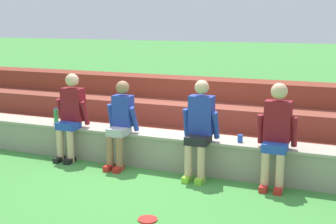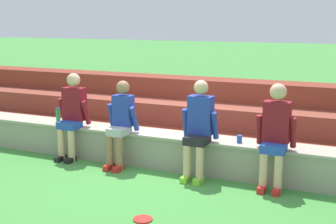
# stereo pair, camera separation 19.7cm
# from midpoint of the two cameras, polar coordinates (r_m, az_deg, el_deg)

# --- Properties ---
(ground_plane) EXTENTS (80.00, 80.00, 0.00)m
(ground_plane) POSITION_cam_midpoint_polar(r_m,az_deg,el_deg) (7.13, -0.33, -7.25)
(ground_plane) COLOR #428E3D
(stone_seating_wall) EXTENTS (8.00, 0.53, 0.53)m
(stone_seating_wall) POSITION_cam_midpoint_polar(r_m,az_deg,el_deg) (7.26, 0.48, -4.57)
(stone_seating_wall) COLOR gray
(stone_seating_wall) RESTS_ON ground
(brick_bleachers) EXTENTS (11.84, 1.92, 1.16)m
(brick_bleachers) POSITION_cam_midpoint_polar(r_m,az_deg,el_deg) (8.62, 4.64, -0.87)
(brick_bleachers) COLOR maroon
(brick_bleachers) RESTS_ON ground
(person_far_left) EXTENTS (0.55, 0.53, 1.41)m
(person_far_left) POSITION_cam_midpoint_polar(r_m,az_deg,el_deg) (7.71, -11.07, -0.09)
(person_far_left) COLOR #DBAD89
(person_far_left) RESTS_ON ground
(person_left_of_center) EXTENTS (0.48, 0.55, 1.35)m
(person_left_of_center) POSITION_cam_midpoint_polar(r_m,az_deg,el_deg) (7.18, -5.11, -1.20)
(person_left_of_center) COLOR #996B4C
(person_left_of_center) RESTS_ON ground
(person_center) EXTENTS (0.53, 0.53, 1.43)m
(person_center) POSITION_cam_midpoint_polar(r_m,az_deg,el_deg) (6.65, 4.66, -1.81)
(person_center) COLOR #DBAD89
(person_center) RESTS_ON ground
(person_right_of_center) EXTENTS (0.54, 0.52, 1.44)m
(person_right_of_center) POSITION_cam_midpoint_polar(r_m,az_deg,el_deg) (6.41, 13.98, -2.46)
(person_right_of_center) COLOR #DBAD89
(person_right_of_center) RESTS_ON ground
(water_bottle_near_left) EXTENTS (0.07, 0.07, 0.26)m
(water_bottle_near_left) POSITION_cam_midpoint_polar(r_m,az_deg,el_deg) (8.11, -12.77, -0.44)
(water_bottle_near_left) COLOR green
(water_bottle_near_left) RESTS_ON stone_seating_wall
(plastic_cup_left_end) EXTENTS (0.08, 0.08, 0.11)m
(plastic_cup_left_end) POSITION_cam_midpoint_polar(r_m,az_deg,el_deg) (6.75, 9.65, -3.30)
(plastic_cup_left_end) COLOR blue
(plastic_cup_left_end) RESTS_ON stone_seating_wall
(frisbee) EXTENTS (0.23, 0.23, 0.02)m
(frisbee) POSITION_cam_midpoint_polar(r_m,az_deg,el_deg) (5.47, -2.08, -13.12)
(frisbee) COLOR red
(frisbee) RESTS_ON ground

